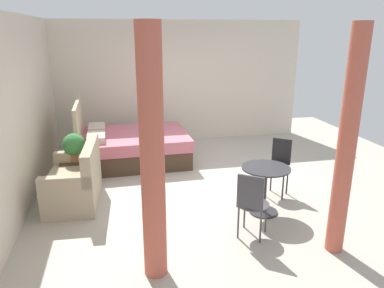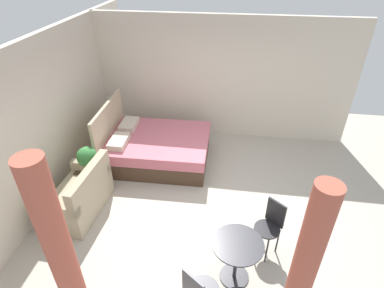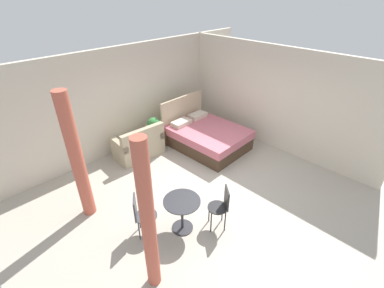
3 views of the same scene
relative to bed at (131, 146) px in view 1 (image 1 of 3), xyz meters
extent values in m
cube|color=#B2A899|center=(-1.24, -1.25, -0.33)|extent=(8.25, 8.74, 0.02)
cube|color=beige|center=(-1.24, 1.62, 1.06)|extent=(8.25, 0.12, 2.75)
cube|color=beige|center=(1.38, -1.25, 1.06)|extent=(0.12, 5.74, 2.75)
cube|color=#473323|center=(0.00, -0.08, -0.14)|extent=(1.60, 2.04, 0.36)
cube|color=#C66675|center=(0.00, -0.08, 0.15)|extent=(1.64, 2.08, 0.22)
cube|color=tan|center=(-0.02, 0.95, 0.30)|extent=(1.62, 0.10, 1.25)
cube|color=beige|center=(-0.36, 0.64, 0.32)|extent=(0.57, 0.33, 0.12)
cube|color=beige|center=(0.33, 0.65, 0.32)|extent=(0.57, 0.33, 0.12)
cube|color=tan|center=(-1.65, 0.95, -0.10)|extent=(1.27, 0.79, 0.44)
cube|color=tan|center=(-1.67, 0.66, 0.36)|extent=(1.24, 0.21, 0.47)
cube|color=tan|center=(-1.11, 0.92, 0.22)|extent=(0.18, 0.73, 0.19)
cube|color=tan|center=(-2.20, 0.98, 0.22)|extent=(0.18, 0.73, 0.19)
cube|color=#473323|center=(-0.99, 0.99, -0.09)|extent=(0.54, 0.41, 0.47)
cylinder|color=#935B3D|center=(-1.09, 0.95, 0.21)|extent=(0.20, 0.20, 0.13)
sphere|color=#387F3D|center=(-1.09, 0.95, 0.43)|extent=(0.36, 0.36, 0.36)
cylinder|color=silver|center=(-0.87, 0.95, 0.27)|extent=(0.10, 0.10, 0.23)
cylinder|color=#2D2D33|center=(-2.58, -1.75, -0.31)|extent=(0.41, 0.41, 0.02)
cylinder|color=#2D2D33|center=(-2.58, -1.75, 0.02)|extent=(0.05, 0.05, 0.67)
cylinder|color=#2D2D33|center=(-2.58, -1.75, 0.36)|extent=(0.68, 0.68, 0.02)
cylinder|color=black|center=(-2.09, -1.98, -0.09)|extent=(0.02, 0.02, 0.47)
cylinder|color=black|center=(-2.26, -2.18, -0.09)|extent=(0.02, 0.02, 0.47)
cylinder|color=black|center=(-1.89, -2.15, -0.09)|extent=(0.02, 0.02, 0.47)
cylinder|color=black|center=(-2.06, -2.35, -0.09)|extent=(0.02, 0.02, 0.47)
cylinder|color=black|center=(-2.07, -2.17, 0.16)|extent=(0.53, 0.53, 0.02)
cube|color=black|center=(-1.95, -2.27, 0.37)|extent=(0.21, 0.25, 0.41)
cylinder|color=#3F3F44|center=(-3.08, -1.56, -0.11)|extent=(0.02, 0.02, 0.42)
cylinder|color=#3F3F44|center=(-2.91, -1.33, -0.11)|extent=(0.02, 0.02, 0.42)
cylinder|color=#3F3F44|center=(-3.31, -1.39, -0.11)|extent=(0.02, 0.02, 0.42)
cylinder|color=#3F3F44|center=(-3.14, -1.16, -0.11)|extent=(0.02, 0.02, 0.42)
cylinder|color=#3F3F44|center=(-3.11, -1.36, 0.11)|extent=(0.56, 0.56, 0.02)
cube|color=#3F3F44|center=(-3.25, -1.26, 0.34)|extent=(0.21, 0.28, 0.43)
cylinder|color=#C15B47|center=(-3.61, -2.21, 0.98)|extent=(0.20, 0.20, 2.60)
cylinder|color=#C15B47|center=(-3.61, -0.08, 0.98)|extent=(0.25, 0.25, 2.60)
camera|label=1|loc=(-6.99, 0.24, 2.17)|focal=34.11mm
camera|label=2|loc=(-5.27, -1.54, 3.59)|focal=29.00mm
camera|label=3|loc=(-5.01, -4.43, 3.72)|focal=25.26mm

